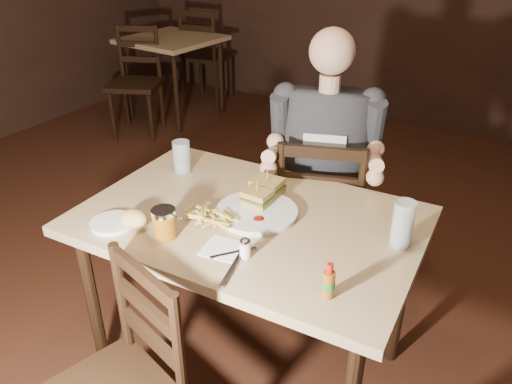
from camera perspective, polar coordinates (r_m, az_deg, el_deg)
The scene contains 22 objects.
room_shell at distance 1.69m, azimuth -12.44°, elevation 16.39°, with size 7.00×7.00×7.00m.
main_table at distance 1.90m, azimuth -0.77°, elevation -4.78°, with size 1.28×0.89×0.77m.
bg_table at distance 4.97m, azimuth -9.54°, elevation 16.03°, with size 0.86×0.86×0.77m.
chair_far at distance 2.46m, azimuth 7.35°, elevation -2.90°, with size 0.43×0.47×0.92m, color black, non-canonical shape.
bg_chair_far at distance 5.44m, azimuth -5.59°, elevation 15.24°, with size 0.45×0.49×0.97m, color black, non-canonical shape.
bg_chair_near at distance 4.63m, azimuth -13.70°, elevation 11.93°, with size 0.43×0.47×0.93m, color black, non-canonical shape.
diner at distance 2.21m, azimuth 7.98°, elevation 6.64°, with size 0.51×0.40×0.89m, color #2F3134, non-canonical shape.
dinner_plate at distance 1.87m, azimuth 0.08°, elevation -2.42°, with size 0.30×0.30×0.02m, color white.
sandwich_left at distance 1.96m, azimuth 1.28°, elevation 1.19°, with size 0.12×0.10×0.10m, color tan, non-canonical shape.
sandwich_right at distance 1.88m, azimuth 0.14°, elevation -0.20°, with size 0.10×0.09×0.09m, color tan, non-canonical shape.
fries_pile at distance 1.82m, azimuth -5.32°, elevation -2.38°, with size 0.25×0.17×0.04m, color #CDC055, non-canonical shape.
ketchup_dollop at distance 1.81m, azimuth 0.32°, elevation -3.07°, with size 0.04×0.04×0.01m, color maroon.
glass_left at distance 2.19m, azimuth -8.48°, elevation 4.03°, with size 0.08×0.08×0.14m, color silver.
glass_right at distance 1.73m, azimuth 16.42°, elevation -3.53°, with size 0.07×0.07×0.17m, color silver.
hot_sauce at distance 1.48m, azimuth 8.35°, elevation -9.95°, with size 0.04×0.04×0.12m, color #874C0F, non-canonical shape.
salt_shaker at distance 1.63m, azimuth -1.24°, elevation -6.46°, with size 0.04×0.04×0.07m, color white, non-canonical shape.
syrup_dispenser at distance 1.75m, azimuth -10.42°, elevation -3.52°, with size 0.09×0.09×0.11m, color #874C0F, non-canonical shape.
napkin at distance 1.69m, azimuth -3.67°, elevation -6.50°, with size 0.14×0.13×0.00m, color white.
knife at distance 1.61m, azimuth -2.54°, elevation -8.33°, with size 0.01×0.22×0.01m, color silver.
fork at distance 1.66m, azimuth -2.60°, elevation -6.96°, with size 0.01×0.16×0.01m, color silver.
side_plate at distance 1.88m, azimuth -16.07°, elevation -3.52°, with size 0.15×0.15×0.01m, color white.
bread_roll at distance 1.82m, azimuth -13.79°, elevation -2.95°, with size 0.11×0.09×0.06m, color tan.
Camera 1 is at (1.13, -1.22, 1.74)m, focal length 35.00 mm.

